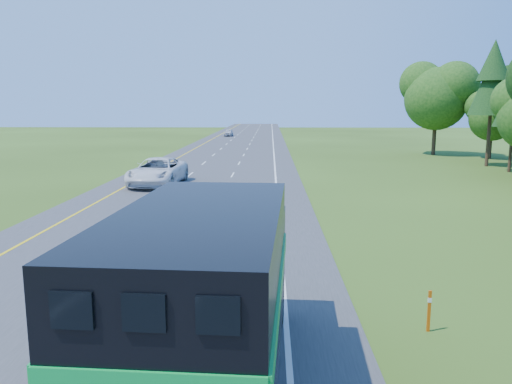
{
  "coord_description": "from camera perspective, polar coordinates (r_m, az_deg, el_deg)",
  "views": [
    {
      "loc": [
        5.06,
        4.78,
        5.76
      ],
      "look_at": [
        4.39,
        27.81,
        1.83
      ],
      "focal_mm": 35.0,
      "sensor_mm": 36.0,
      "label": 1
    }
  ],
  "objects": [
    {
      "name": "far_car",
      "position": [
        100.14,
        -3.16,
        6.79
      ],
      "size": [
        1.75,
        4.13,
        1.39
      ],
      "primitive_type": "imported",
      "rotation": [
        0.0,
        0.0,
        -0.03
      ],
      "color": "#BABAC1",
      "rests_on": "road"
    },
    {
      "name": "road",
      "position": [
        45.86,
        -4.69,
        2.46
      ],
      "size": [
        15.0,
        260.0,
        0.04
      ],
      "primitive_type": "cube",
      "color": "#38383A",
      "rests_on": "ground"
    },
    {
      "name": "lane_markings",
      "position": [
        45.86,
        -4.7,
        2.49
      ],
      "size": [
        11.15,
        260.0,
        0.01
      ],
      "color": "yellow",
      "rests_on": "road"
    },
    {
      "name": "white_suv",
      "position": [
        37.84,
        -11.18,
        2.32
      ],
      "size": [
        3.71,
        7.33,
        1.99
      ],
      "primitive_type": "imported",
      "rotation": [
        0.0,
        0.0,
        -0.06
      ],
      "color": "silver",
      "rests_on": "road"
    },
    {
      "name": "horse_truck",
      "position": [
        9.91,
        -5.42,
        -11.67
      ],
      "size": [
        3.25,
        9.07,
        3.96
      ],
      "rotation": [
        0.0,
        0.0,
        -0.05
      ],
      "color": "black",
      "rests_on": "road"
    },
    {
      "name": "delineator",
      "position": [
        13.95,
        19.18,
        -12.59
      ],
      "size": [
        0.09,
        0.05,
        1.11
      ],
      "color": "#D54F0B",
      "rests_on": "ground"
    }
  ]
}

